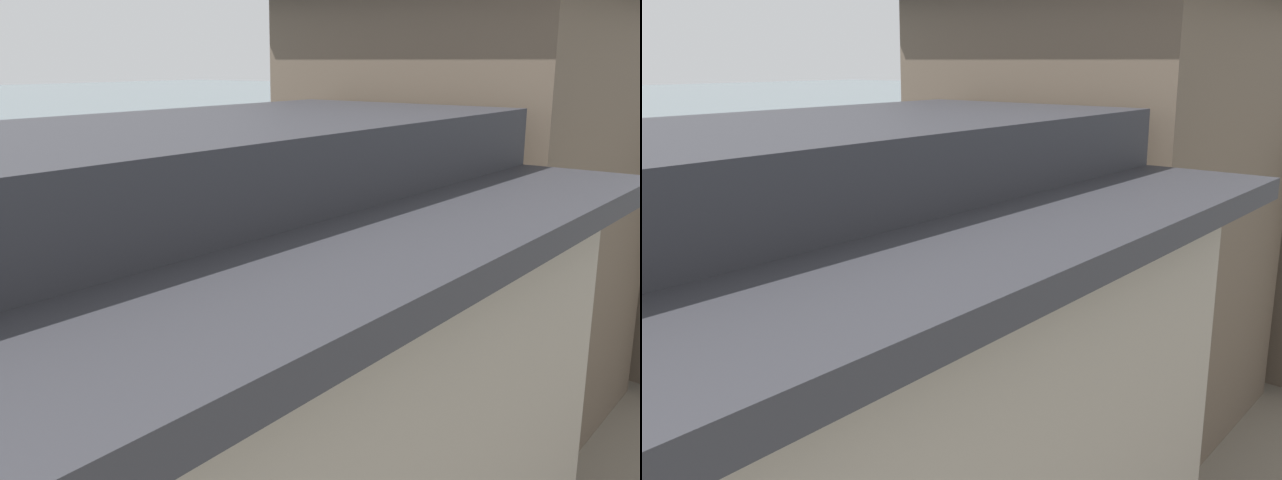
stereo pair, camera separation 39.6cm
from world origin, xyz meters
TOP-DOWN VIEW (x-y plane):
  - boat_moored_nearest at (3.88, 38.00)m, footprint 3.71×1.63m
  - boat_moored_second at (1.36, 41.55)m, footprint 1.75×4.47m
  - boat_moored_third at (-6.99, 18.80)m, footprint 3.87×3.56m
  - boat_moored_far at (6.66, 15.64)m, footprint 1.68×4.04m
  - house_waterfront_nearest at (12.05, 5.82)m, footprint 6.92×7.96m
  - house_waterfront_second at (11.56, 13.02)m, footprint 5.94×6.58m
  - house_waterfront_tall at (12.12, 20.04)m, footprint 7.07×8.18m
  - stone_bridge at (0.00, 62.15)m, footprint 28.31×2.40m

SIDE VIEW (x-z plane):
  - boat_moored_far at x=6.66m, z-range -0.06..0.31m
  - boat_moored_second at x=1.36m, z-range -0.09..0.45m
  - boat_moored_third at x=-6.99m, z-range -0.09..0.46m
  - boat_moored_nearest at x=3.88m, z-range -0.09..0.64m
  - stone_bridge at x=0.00m, z-range 0.88..6.14m
  - house_waterfront_tall at x=12.12m, z-range 0.55..6.69m
  - house_waterfront_nearest at x=12.05m, z-range 0.56..6.70m
  - house_waterfront_second at x=11.56m, z-range 0.57..9.31m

